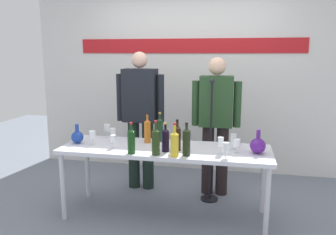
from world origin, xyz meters
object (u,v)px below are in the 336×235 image
(wine_bottle_7, at_px, (177,137))
(display_table, at_px, (165,153))
(presenter_left, at_px, (140,112))
(wine_bottle_1, at_px, (147,130))
(presenter_right, at_px, (216,119))
(wine_glass_left_1, at_px, (113,139))
(microphone_stand, at_px, (210,161))
(wine_glass_left_2, at_px, (92,135))
(wine_glass_left_3, at_px, (107,128))
(wine_bottle_6, at_px, (160,129))
(wine_glass_right_0, at_px, (221,142))
(wine_bottle_0, at_px, (131,140))
(wine_glass_right_3, at_px, (237,143))
(wine_glass_right_2, at_px, (226,148))
(wine_bottle_4, at_px, (186,141))
(wine_glass_right_1, at_px, (234,138))
(wine_glass_left_0, at_px, (113,132))
(decanter_blue_left, at_px, (77,137))
(wine_bottle_5, at_px, (156,141))
(wine_bottle_3, at_px, (175,143))
(decanter_blue_right, at_px, (258,145))
(wine_bottle_2, at_px, (165,139))

(wine_bottle_7, bearing_deg, display_table, 153.10)
(display_table, relative_size, presenter_left, 1.24)
(wine_bottle_1, bearing_deg, presenter_right, 38.18)
(wine_glass_left_1, bearing_deg, microphone_stand, 33.40)
(display_table, height_order, microphone_stand, microphone_stand)
(presenter_right, distance_m, wine_glass_left_2, 1.43)
(presenter_left, xyz_separation_m, wine_glass_left_3, (-0.26, -0.42, -0.11))
(presenter_right, xyz_separation_m, wine_bottle_6, (-0.57, -0.44, -0.05))
(wine_glass_left_3, distance_m, wine_glass_right_0, 1.34)
(presenter_right, height_order, wine_bottle_6, presenter_right)
(wine_bottle_0, height_order, wine_bottle_6, wine_bottle_6)
(presenter_left, height_order, wine_glass_right_3, presenter_left)
(wine_glass_right_0, distance_m, wine_glass_right_2, 0.14)
(display_table, relative_size, wine_glass_left_1, 15.84)
(wine_bottle_4, distance_m, wine_glass_right_1, 0.52)
(wine_glass_left_0, xyz_separation_m, wine_glass_right_1, (1.26, -0.00, 0.00))
(wine_bottle_1, bearing_deg, wine_bottle_7, -31.71)
(decanter_blue_left, bearing_deg, wine_bottle_5, -14.87)
(wine_bottle_7, xyz_separation_m, wine_glass_right_2, (0.48, -0.18, -0.03))
(wine_glass_left_0, bearing_deg, wine_glass_left_3, 126.44)
(display_table, height_order, wine_glass_right_0, wine_glass_right_0)
(wine_bottle_3, xyz_separation_m, wine_glass_left_3, (-0.87, 0.54, -0.01))
(wine_bottle_1, distance_m, wine_bottle_5, 0.46)
(decanter_blue_left, height_order, wine_bottle_5, wine_bottle_5)
(wine_glass_left_0, relative_size, wine_glass_left_1, 1.17)
(wine_bottle_4, bearing_deg, presenter_right, 77.31)
(decanter_blue_right, distance_m, wine_bottle_3, 0.80)
(wine_glass_right_3, bearing_deg, wine_bottle_1, 168.23)
(wine_bottle_1, xyz_separation_m, wine_glass_right_3, (0.94, -0.19, -0.04))
(wine_bottle_1, relative_size, wine_bottle_5, 0.98)
(wine_bottle_5, bearing_deg, wine_bottle_0, -179.36)
(wine_glass_left_0, height_order, wine_glass_right_3, wine_glass_left_0)
(wine_bottle_0, bearing_deg, wine_bottle_1, 83.90)
(wine_glass_right_3, bearing_deg, wine_bottle_3, -157.72)
(wine_glass_left_0, xyz_separation_m, wine_glass_right_2, (1.20, -0.33, -0.01))
(wine_glass_left_2, bearing_deg, wine_bottle_5, -16.64)
(wine_bottle_6, bearing_deg, wine_glass_left_2, -155.86)
(wine_bottle_0, xyz_separation_m, wine_glass_left_3, (-0.46, 0.53, -0.02))
(presenter_left, distance_m, wine_glass_right_2, 1.44)
(wine_glass_left_1, relative_size, wine_glass_right_2, 0.88)
(wine_bottle_3, xyz_separation_m, wine_bottle_7, (-0.01, 0.20, 0.00))
(wine_bottle_2, distance_m, wine_bottle_6, 0.41)
(wine_glass_left_3, height_order, microphone_stand, microphone_stand)
(wine_bottle_5, relative_size, wine_glass_left_0, 2.11)
(wine_bottle_2, height_order, wine_glass_right_0, wine_bottle_2)
(wine_glass_left_0, bearing_deg, display_table, -7.99)
(wine_bottle_1, xyz_separation_m, wine_glass_right_2, (0.84, -0.40, -0.03))
(decanter_blue_right, bearing_deg, wine_bottle_5, -165.45)
(wine_bottle_0, xyz_separation_m, wine_bottle_1, (0.04, 0.42, 0.01))
(wine_bottle_3, xyz_separation_m, microphone_stand, (0.27, 0.76, -0.40))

